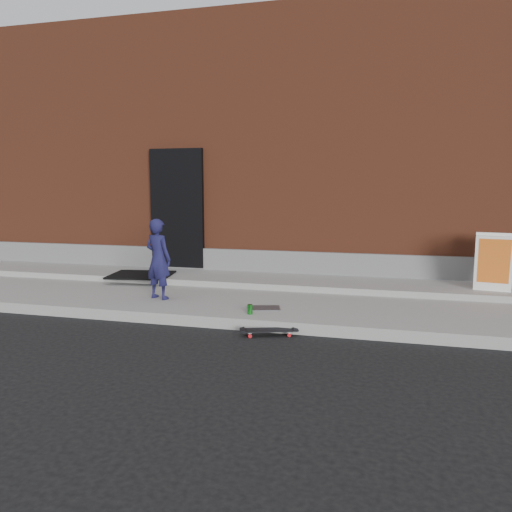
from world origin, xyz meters
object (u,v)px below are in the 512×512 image
(pizza_sign, at_px, (493,262))
(soda_can, at_px, (250,309))
(skateboard, at_px, (269,331))
(child, at_px, (158,259))

(pizza_sign, distance_m, soda_can, 3.85)
(skateboard, relative_size, soda_can, 5.51)
(soda_can, bearing_deg, pizza_sign, 30.79)
(pizza_sign, height_order, soda_can, pizza_sign)
(child, bearing_deg, pizza_sign, -146.88)
(soda_can, bearing_deg, child, 160.88)
(skateboard, bearing_deg, child, 153.94)
(skateboard, bearing_deg, pizza_sign, 38.68)
(child, relative_size, soda_can, 9.32)
(child, distance_m, pizza_sign, 5.05)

